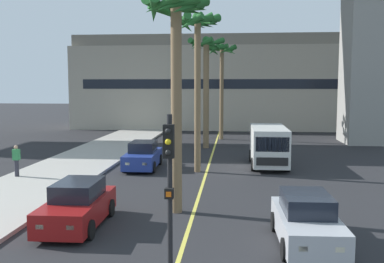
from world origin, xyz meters
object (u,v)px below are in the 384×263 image
(palm_tree_farthest_median, at_px, (176,39))
(pedestrian_mid_block, at_px, (16,160))
(palm_tree_near_median, at_px, (198,42))
(car_queue_third, at_px, (143,156))
(delivery_van, at_px, (269,145))
(palm_tree_mid_median, at_px, (206,64))
(car_queue_second, at_px, (307,222))
(palm_tree_far_median, at_px, (222,62))
(car_queue_front, at_px, (77,206))
(traffic_light_median_near, at_px, (169,179))

(palm_tree_farthest_median, xyz_separation_m, pedestrian_mid_block, (-8.98, 5.19, -5.55))
(palm_tree_near_median, bearing_deg, car_queue_third, 167.09)
(delivery_van, relative_size, palm_tree_mid_median, 0.62)
(car_queue_second, height_order, palm_tree_far_median, palm_tree_far_median)
(delivery_van, relative_size, pedestrian_mid_block, 3.24)
(palm_tree_mid_median, bearing_deg, palm_tree_farthest_median, -90.08)
(car_queue_front, distance_m, delivery_van, 14.24)
(traffic_light_median_near, distance_m, palm_tree_mid_median, 24.59)
(delivery_van, bearing_deg, car_queue_second, -89.29)
(car_queue_second, xyz_separation_m, palm_tree_farthest_median, (-4.40, 3.13, 5.83))
(car_queue_second, relative_size, traffic_light_median_near, 0.99)
(car_queue_third, bearing_deg, palm_tree_near_median, -12.91)
(palm_tree_far_median, bearing_deg, car_queue_front, -99.49)
(palm_tree_farthest_median, bearing_deg, palm_tree_near_median, 88.87)
(traffic_light_median_near, bearing_deg, car_queue_front, 129.76)
(palm_tree_mid_median, relative_size, pedestrian_mid_block, 5.24)
(car_queue_third, height_order, palm_tree_farthest_median, palm_tree_farthest_median)
(palm_tree_far_median, distance_m, palm_tree_farthest_median, 23.24)
(delivery_van, bearing_deg, traffic_light_median_near, -101.83)
(traffic_light_median_near, bearing_deg, palm_tree_farthest_median, 96.05)
(traffic_light_median_near, relative_size, palm_tree_mid_median, 0.49)
(car_queue_front, height_order, palm_tree_mid_median, palm_tree_mid_median)
(car_queue_third, height_order, pedestrian_mid_block, pedestrian_mid_block)
(palm_tree_mid_median, bearing_deg, car_queue_third, -109.50)
(pedestrian_mid_block, bearing_deg, traffic_light_median_near, -50.83)
(palm_tree_mid_median, bearing_deg, car_queue_front, -99.24)
(traffic_light_median_near, xyz_separation_m, palm_tree_mid_median, (-0.69, 24.29, 3.74))
(car_queue_second, relative_size, palm_tree_near_median, 0.47)
(palm_tree_near_median, xyz_separation_m, pedestrian_mid_block, (-9.14, -2.82, -6.20))
(car_queue_second, relative_size, palm_tree_farthest_median, 0.50)
(car_queue_third, bearing_deg, car_queue_front, -90.36)
(car_queue_front, xyz_separation_m, palm_tree_farthest_median, (3.17, 2.04, 5.83))
(car_queue_second, relative_size, car_queue_third, 1.00)
(car_queue_front, xyz_separation_m, car_queue_third, (0.07, 10.80, 0.00))
(car_queue_front, xyz_separation_m, palm_tree_far_median, (4.22, 25.25, 6.13))
(car_queue_second, distance_m, traffic_light_median_near, 5.51)
(car_queue_front, bearing_deg, delivery_van, 58.66)
(car_queue_third, distance_m, palm_tree_near_median, 7.29)
(palm_tree_near_median, relative_size, palm_tree_far_median, 1.04)
(palm_tree_mid_median, bearing_deg, palm_tree_near_median, -89.19)
(palm_tree_mid_median, xyz_separation_m, pedestrian_mid_block, (-9.01, -12.40, -5.46))
(delivery_van, bearing_deg, pedestrian_mid_block, -159.58)
(palm_tree_mid_median, relative_size, palm_tree_farthest_median, 1.03)
(car_queue_second, distance_m, palm_tree_far_median, 27.25)
(palm_tree_far_median, bearing_deg, delivery_van, -76.36)
(car_queue_second, bearing_deg, car_queue_third, 122.22)
(car_queue_third, xyz_separation_m, palm_tree_farthest_median, (3.10, -8.76, 5.83))
(palm_tree_near_median, relative_size, palm_tree_farthest_median, 1.07)
(traffic_light_median_near, xyz_separation_m, pedestrian_mid_block, (-9.69, 11.90, -1.72))
(delivery_van, bearing_deg, palm_tree_far_median, 103.64)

